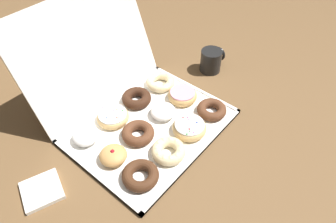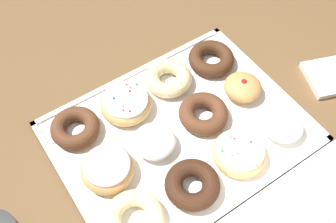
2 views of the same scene
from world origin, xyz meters
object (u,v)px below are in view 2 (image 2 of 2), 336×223
object	(u,v)px
pink_frosted_donut_7	(107,167)
donut_box	(179,132)
powdered_filled_donut_8	(283,125)
napkin_stack	(330,77)
chocolate_cake_ring_donut_5	(202,112)
sprinkle_donut_9	(239,153)
chocolate_cake_ring_donut_3	(75,128)
jelly_filled_donut_4	(243,87)
chocolate_cake_ring_donut_10	(192,185)
sprinkle_donut_2	(126,103)
cruller_donut_1	(168,78)
cruller_donut_11	(134,218)
powdered_filled_donut_6	(153,140)
chocolate_cake_ring_donut_0	(211,59)

from	to	relation	value
pink_frosted_donut_7	donut_box	bearing A→B (deg)	178.90
powdered_filled_donut_8	napkin_stack	xyz separation A→B (m)	(-0.21, -0.05, -0.02)
chocolate_cake_ring_donut_5	sprinkle_donut_9	world-z (taller)	sprinkle_donut_9
chocolate_cake_ring_donut_3	chocolate_cake_ring_donut_5	xyz separation A→B (m)	(-0.26, 0.12, 0.00)
jelly_filled_donut_4	napkin_stack	xyz separation A→B (m)	(-0.21, 0.08, -0.02)
donut_box	chocolate_cake_ring_donut_5	distance (m)	0.07
powdered_filled_donut_8	chocolate_cake_ring_donut_10	xyz separation A→B (m)	(0.25, 0.00, -0.00)
sprinkle_donut_2	chocolate_cake_ring_donut_3	size ratio (longest dim) A/B	1.09
chocolate_cake_ring_donut_3	donut_box	bearing A→B (deg)	146.00
cruller_donut_1	cruller_donut_11	size ratio (longest dim) A/B	0.96
pink_frosted_donut_7	powdered_filled_donut_8	distance (m)	0.39
pink_frosted_donut_7	chocolate_cake_ring_donut_10	distance (m)	0.18
powdered_filled_donut_6	cruller_donut_11	world-z (taller)	powdered_filled_donut_6
chocolate_cake_ring_donut_0	powdered_filled_donut_8	xyz separation A→B (m)	(-0.01, 0.25, 0.00)
cruller_donut_1	cruller_donut_11	bearing A→B (deg)	45.14
jelly_filled_donut_4	pink_frosted_donut_7	world-z (taller)	jelly_filled_donut_4
cruller_donut_1	chocolate_cake_ring_donut_5	bearing A→B (deg)	93.87
sprinkle_donut_2	sprinkle_donut_9	distance (m)	0.28
cruller_donut_11	napkin_stack	distance (m)	0.59
sprinkle_donut_2	cruller_donut_11	distance (m)	0.27
chocolate_cake_ring_donut_0	cruller_donut_1	world-z (taller)	cruller_donut_1
chocolate_cake_ring_donut_10	sprinkle_donut_2	bearing A→B (deg)	-88.08
sprinkle_donut_9	chocolate_cake_ring_donut_10	xyz separation A→B (m)	(0.12, 0.00, 0.00)
cruller_donut_11	chocolate_cake_ring_donut_10	bearing A→B (deg)	177.10
chocolate_cake_ring_donut_5	powdered_filled_donut_8	xyz separation A→B (m)	(-0.12, 0.13, 0.00)
donut_box	sprinkle_donut_2	world-z (taller)	sprinkle_donut_2
chocolate_cake_ring_donut_0	sprinkle_donut_2	distance (m)	0.25
chocolate_cake_ring_donut_0	sprinkle_donut_9	world-z (taller)	sprinkle_donut_9
chocolate_cake_ring_donut_5	jelly_filled_donut_4	bearing A→B (deg)	-179.10
chocolate_cake_ring_donut_5	napkin_stack	world-z (taller)	chocolate_cake_ring_donut_5
chocolate_cake_ring_donut_3	powdered_filled_donut_6	xyz separation A→B (m)	(-0.12, 0.13, 0.00)
sprinkle_donut_2	pink_frosted_donut_7	world-z (taller)	sprinkle_donut_2
cruller_donut_1	chocolate_cake_ring_donut_10	world-z (taller)	same
jelly_filled_donut_4	chocolate_cake_ring_donut_3	bearing A→B (deg)	-18.12
powdered_filled_donut_6	sprinkle_donut_9	bearing A→B (deg)	136.58
chocolate_cake_ring_donut_5	pink_frosted_donut_7	size ratio (longest dim) A/B	1.00
chocolate_cake_ring_donut_5	chocolate_cake_ring_donut_3	bearing A→B (deg)	-25.98
chocolate_cake_ring_donut_10	powdered_filled_donut_8	bearing A→B (deg)	-179.92
jelly_filled_donut_4	sprinkle_donut_9	world-z (taller)	jelly_filled_donut_4
chocolate_cake_ring_donut_5	cruller_donut_1	bearing A→B (deg)	-86.13
chocolate_cake_ring_donut_0	napkin_stack	xyz separation A→B (m)	(-0.22, 0.20, -0.02)
chocolate_cake_ring_donut_5	napkin_stack	xyz separation A→B (m)	(-0.33, 0.08, -0.02)
chocolate_cake_ring_donut_0	cruller_donut_1	distance (m)	0.12
chocolate_cake_ring_donut_5	pink_frosted_donut_7	bearing A→B (deg)	0.11
chocolate_cake_ring_donut_3	chocolate_cake_ring_donut_10	xyz separation A→B (m)	(-0.13, 0.25, 0.00)
chocolate_cake_ring_donut_5	cruller_donut_11	distance (m)	0.28
sprinkle_donut_2	chocolate_cake_ring_donut_3	world-z (taller)	sprinkle_donut_2
jelly_filled_donut_4	cruller_donut_11	world-z (taller)	jelly_filled_donut_4
sprinkle_donut_9	chocolate_cake_ring_donut_3	bearing A→B (deg)	-44.29
chocolate_cake_ring_donut_3	jelly_filled_donut_4	xyz separation A→B (m)	(-0.38, 0.12, 0.00)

